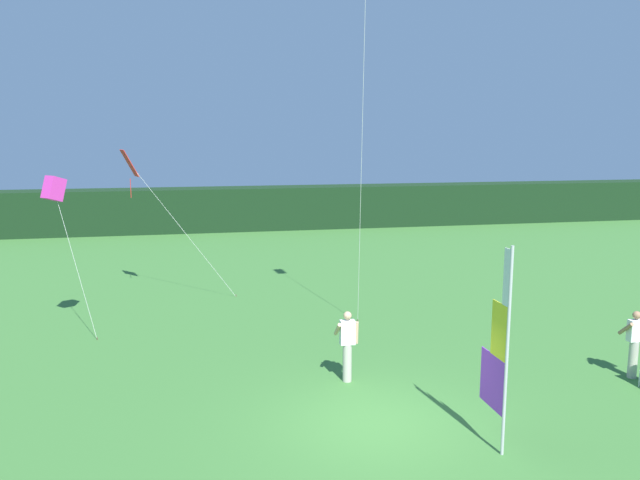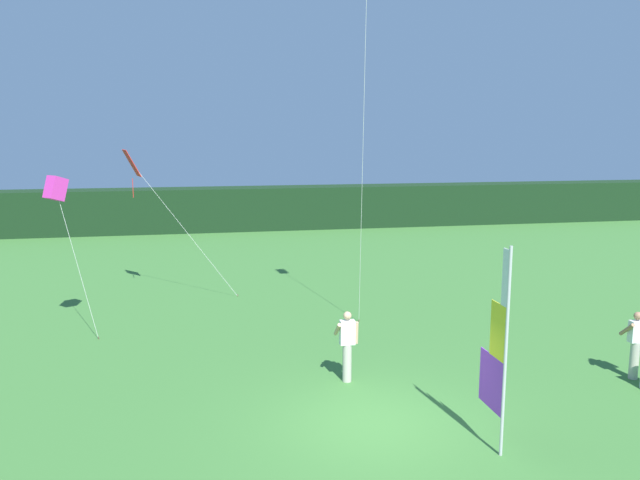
{
  "view_description": "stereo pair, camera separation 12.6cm",
  "coord_description": "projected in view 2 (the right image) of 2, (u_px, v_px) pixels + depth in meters",
  "views": [
    {
      "loc": [
        -3.62,
        -11.75,
        5.99
      ],
      "look_at": [
        -0.61,
        2.98,
        3.43
      ],
      "focal_mm": 35.36,
      "sensor_mm": 36.0,
      "label": 1
    },
    {
      "loc": [
        -3.49,
        -11.78,
        5.99
      ],
      "look_at": [
        -0.61,
        2.98,
        3.43
      ],
      "focal_mm": 35.36,
      "sensor_mm": 36.0,
      "label": 2
    }
  ],
  "objects": [
    {
      "name": "ground_plane",
      "position": [
        376.0,
        425.0,
        13.06
      ],
      "size": [
        120.0,
        120.0,
        0.0
      ],
      "primitive_type": "plane",
      "color": "#3D7533"
    },
    {
      "name": "distant_treeline",
      "position": [
        255.0,
        208.0,
        39.56
      ],
      "size": [
        80.0,
        2.4,
        2.64
      ],
      "primitive_type": "cube",
      "color": "black",
      "rests_on": "ground"
    },
    {
      "name": "banner_flag",
      "position": [
        498.0,
        353.0,
        11.81
      ],
      "size": [
        0.06,
        1.03,
        4.01
      ],
      "color": "#B7B7BC",
      "rests_on": "ground"
    },
    {
      "name": "person_near_banner",
      "position": [
        636.0,
        343.0,
        15.4
      ],
      "size": [
        0.55,
        0.48,
        1.7
      ],
      "color": "#B7B2A3",
      "rests_on": "ground"
    },
    {
      "name": "person_mid_field",
      "position": [
        347.0,
        344.0,
        15.23
      ],
      "size": [
        0.55,
        0.48,
        1.76
      ],
      "color": "#B7B2A3",
      "rests_on": "ground"
    },
    {
      "name": "kite_red_diamond_0",
      "position": [
        135.0,
        168.0,
        22.65
      ],
      "size": [
        4.01,
        1.26,
        5.41
      ],
      "color": "brown",
      "rests_on": "ground"
    },
    {
      "name": "kite_magenta_box_1",
      "position": [
        56.0,
        189.0,
        18.27
      ],
      "size": [
        1.44,
        1.12,
        4.78
      ],
      "color": "brown",
      "rests_on": "ground"
    }
  ]
}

